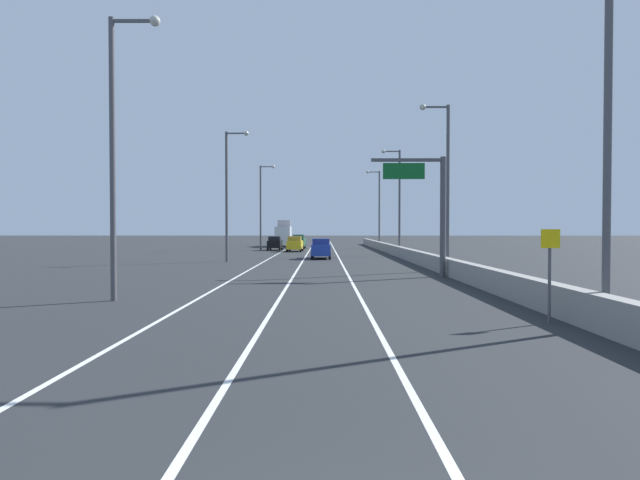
{
  "coord_description": "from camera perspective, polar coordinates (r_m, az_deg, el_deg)",
  "views": [
    {
      "loc": [
        -0.13,
        -3.73,
        3.02
      ],
      "look_at": [
        -0.42,
        48.77,
        1.89
      ],
      "focal_mm": 30.11,
      "sensor_mm": 36.0,
      "label": 1
    }
  ],
  "objects": [
    {
      "name": "ground_plane",
      "position": [
        67.8,
        0.42,
        -1.32
      ],
      "size": [
        320.0,
        320.0,
        0.0
      ],
      "primitive_type": "plane",
      "color": "#26282B"
    },
    {
      "name": "lane_stripe_left",
      "position": [
        59.05,
        -4.91,
        -1.7
      ],
      "size": [
        0.16,
        130.0,
        0.0
      ],
      "primitive_type": "cube",
      "color": "silver",
      "rests_on": "ground_plane"
    },
    {
      "name": "lane_stripe_center",
      "position": [
        58.84,
        -1.51,
        -1.71
      ],
      "size": [
        0.16,
        130.0,
        0.0
      ],
      "primitive_type": "cube",
      "color": "silver",
      "rests_on": "ground_plane"
    },
    {
      "name": "lane_stripe_right",
      "position": [
        58.83,
        1.9,
        -1.71
      ],
      "size": [
        0.16,
        130.0,
        0.0
      ],
      "primitive_type": "cube",
      "color": "silver",
      "rests_on": "ground_plane"
    },
    {
      "name": "jersey_barrier_right",
      "position": [
        44.54,
        10.82,
        -1.97
      ],
      "size": [
        0.6,
        120.0,
        1.1
      ],
      "primitive_type": "cube",
      "color": "gray",
      "rests_on": "ground_plane"
    },
    {
      "name": "overhead_sign_gantry",
      "position": [
        34.29,
        11.73,
        4.06
      ],
      "size": [
        4.68,
        0.36,
        7.5
      ],
      "color": "#47474C",
      "rests_on": "ground_plane"
    },
    {
      "name": "speed_advisory_sign",
      "position": [
        18.54,
        23.24,
        -2.76
      ],
      "size": [
        0.6,
        0.11,
        3.0
      ],
      "color": "#4C4C51",
      "rests_on": "ground_plane"
    },
    {
      "name": "lamp_post_right_near",
      "position": [
        18.65,
        27.66,
        12.4
      ],
      "size": [
        2.14,
        0.44,
        11.82
      ],
      "color": "#4C4C51",
      "rests_on": "ground_plane"
    },
    {
      "name": "lamp_post_right_second",
      "position": [
        39.18,
        13.12,
        6.56
      ],
      "size": [
        2.14,
        0.44,
        11.82
      ],
      "color": "#4C4C51",
      "rests_on": "ground_plane"
    },
    {
      "name": "lamp_post_right_third",
      "position": [
        60.51,
        8.24,
        4.69
      ],
      "size": [
        2.14,
        0.44,
        11.82
      ],
      "color": "#4C4C51",
      "rests_on": "ground_plane"
    },
    {
      "name": "lamp_post_right_fourth",
      "position": [
        82.1,
        6.17,
        3.78
      ],
      "size": [
        2.14,
        0.44,
        11.82
      ],
      "color": "#4C4C51",
      "rests_on": "ground_plane"
    },
    {
      "name": "lamp_post_left_near",
      "position": [
        24.12,
        -20.7,
        9.88
      ],
      "size": [
        2.14,
        0.44,
        11.82
      ],
      "color": "#4C4C51",
      "rests_on": "ground_plane"
    },
    {
      "name": "lamp_post_left_mid",
      "position": [
        49.27,
        -9.65,
        5.48
      ],
      "size": [
        2.14,
        0.44,
        11.82
      ],
      "color": "#4C4C51",
      "rests_on": "ground_plane"
    },
    {
      "name": "lamp_post_left_far",
      "position": [
        75.1,
        -6.17,
        4.02
      ],
      "size": [
        2.14,
        0.44,
        11.82
      ],
      "color": "#4C4C51",
      "rests_on": "ground_plane"
    },
    {
      "name": "car_black_0",
      "position": [
        74.6,
        -4.81,
        -0.35
      ],
      "size": [
        1.93,
        4.06,
        1.93
      ],
      "color": "black",
      "rests_on": "ground_plane"
    },
    {
      "name": "car_yellow_1",
      "position": [
        70.17,
        -2.68,
        -0.42
      ],
      "size": [
        2.1,
        4.09,
        2.0
      ],
      "color": "gold",
      "rests_on": "ground_plane"
    },
    {
      "name": "car_blue_2",
      "position": [
        53.65,
        0.12,
        -0.91
      ],
      "size": [
        2.0,
        4.74,
        2.03
      ],
      "color": "#1E389E",
      "rests_on": "ground_plane"
    },
    {
      "name": "car_green_3",
      "position": [
        79.46,
        -2.26,
        -0.19
      ],
      "size": [
        1.94,
        4.23,
        2.11
      ],
      "color": "#196033",
      "rests_on": "ground_plane"
    },
    {
      "name": "box_truck",
      "position": [
        89.84,
        -3.89,
        0.6
      ],
      "size": [
        2.72,
        9.98,
        4.42
      ],
      "color": "silver",
      "rests_on": "ground_plane"
    }
  ]
}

